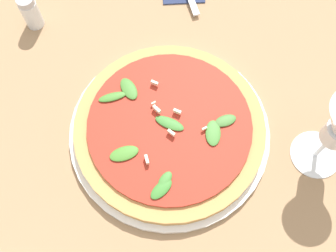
# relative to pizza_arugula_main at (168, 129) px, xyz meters

# --- Properties ---
(ground_plane) EXTENTS (6.00, 6.00, 0.00)m
(ground_plane) POSITION_rel_pizza_arugula_main_xyz_m (-0.02, -0.00, -0.02)
(ground_plane) COLOR #9E7A56
(pizza_arugula_main) EXTENTS (0.32, 0.32, 0.05)m
(pizza_arugula_main) POSITION_rel_pizza_arugula_main_xyz_m (0.00, 0.00, 0.00)
(pizza_arugula_main) COLOR white
(pizza_arugula_main) RESTS_ON ground_plane
(shaker_pepper) EXTENTS (0.03, 0.03, 0.07)m
(shaker_pepper) POSITION_rel_pizza_arugula_main_xyz_m (0.25, 0.21, 0.02)
(shaker_pepper) COLOR silver
(shaker_pepper) RESTS_ON ground_plane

